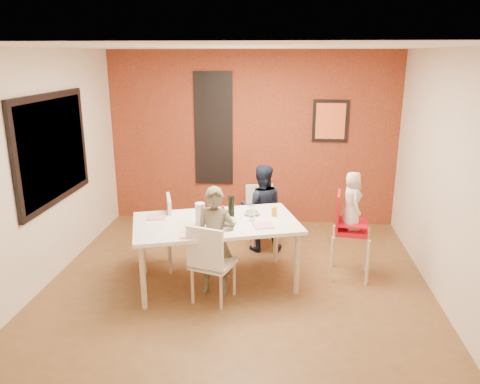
# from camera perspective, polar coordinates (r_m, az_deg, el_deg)

# --- Properties ---
(ground) EXTENTS (4.50, 4.50, 0.00)m
(ground) POSITION_cam_1_polar(r_m,az_deg,el_deg) (5.68, -0.29, -11.08)
(ground) COLOR brown
(ground) RESTS_ON ground
(ceiling) EXTENTS (4.50, 4.50, 0.02)m
(ceiling) POSITION_cam_1_polar(r_m,az_deg,el_deg) (5.04, -0.34, 17.30)
(ceiling) COLOR white
(ceiling) RESTS_ON wall_back
(wall_back) EXTENTS (4.50, 0.02, 2.70)m
(wall_back) POSITION_cam_1_polar(r_m,az_deg,el_deg) (7.39, 1.45, 6.51)
(wall_back) COLOR beige
(wall_back) RESTS_ON ground
(wall_front) EXTENTS (4.50, 0.02, 2.70)m
(wall_front) POSITION_cam_1_polar(r_m,az_deg,el_deg) (3.08, -4.56, -8.04)
(wall_front) COLOR beige
(wall_front) RESTS_ON ground
(wall_left) EXTENTS (0.02, 4.50, 2.70)m
(wall_left) POSITION_cam_1_polar(r_m,az_deg,el_deg) (5.86, -22.79, 2.58)
(wall_left) COLOR beige
(wall_left) RESTS_ON ground
(wall_right) EXTENTS (0.02, 4.50, 2.70)m
(wall_right) POSITION_cam_1_polar(r_m,az_deg,el_deg) (5.46, 23.91, 1.50)
(wall_right) COLOR beige
(wall_right) RESTS_ON ground
(brick_accent_wall) EXTENTS (4.50, 0.02, 2.70)m
(brick_accent_wall) POSITION_cam_1_polar(r_m,az_deg,el_deg) (7.37, 1.44, 6.48)
(brick_accent_wall) COLOR maroon
(brick_accent_wall) RESTS_ON ground
(picture_window_frame) EXTENTS (0.05, 1.70, 1.30)m
(picture_window_frame) POSITION_cam_1_polar(r_m,az_deg,el_deg) (5.98, -21.87, 4.90)
(picture_window_frame) COLOR black
(picture_window_frame) RESTS_ON wall_left
(picture_window_pane) EXTENTS (0.02, 1.55, 1.15)m
(picture_window_pane) POSITION_cam_1_polar(r_m,az_deg,el_deg) (5.97, -21.74, 4.91)
(picture_window_pane) COLOR black
(picture_window_pane) RESTS_ON wall_left
(glassblock_strip) EXTENTS (0.55, 0.03, 1.70)m
(glassblock_strip) POSITION_cam_1_polar(r_m,az_deg,el_deg) (7.40, -3.24, 7.67)
(glassblock_strip) COLOR silver
(glassblock_strip) RESTS_ON wall_back
(glassblock_surround) EXTENTS (0.60, 0.03, 1.76)m
(glassblock_surround) POSITION_cam_1_polar(r_m,az_deg,el_deg) (7.39, -3.25, 7.67)
(glassblock_surround) COLOR black
(glassblock_surround) RESTS_ON wall_back
(art_print_frame) EXTENTS (0.54, 0.03, 0.64)m
(art_print_frame) POSITION_cam_1_polar(r_m,az_deg,el_deg) (7.32, 10.96, 8.50)
(art_print_frame) COLOR black
(art_print_frame) RESTS_ON wall_back
(art_print_canvas) EXTENTS (0.44, 0.01, 0.54)m
(art_print_canvas) POSITION_cam_1_polar(r_m,az_deg,el_deg) (7.31, 10.97, 8.48)
(art_print_canvas) COLOR orange
(art_print_canvas) RESTS_ON wall_back
(dining_table) EXTENTS (2.09, 1.54, 0.78)m
(dining_table) POSITION_cam_1_polar(r_m,az_deg,el_deg) (5.42, -2.95, -4.28)
(dining_table) COLOR white
(dining_table) RESTS_ON ground
(chair_near) EXTENTS (0.53, 0.53, 0.91)m
(chair_near) POSITION_cam_1_polar(r_m,az_deg,el_deg) (5.07, -3.70, -8.25)
(chair_near) COLOR silver
(chair_near) RESTS_ON ground
(chair_far) EXTENTS (0.49, 0.49, 0.85)m
(chair_far) POSITION_cam_1_polar(r_m,az_deg,el_deg) (6.66, 2.55, -2.40)
(chair_far) COLOR silver
(chair_far) RESTS_ON ground
(chair_left) EXTENTS (0.55, 0.55, 0.95)m
(chair_left) POSITION_cam_1_polar(r_m,az_deg,el_deg) (5.92, -9.63, -4.53)
(chair_left) COLOR beige
(chair_left) RESTS_ON ground
(high_chair) EXTENTS (0.50, 0.50, 1.06)m
(high_chair) POSITION_cam_1_polar(r_m,az_deg,el_deg) (5.77, 12.97, -4.19)
(high_chair) COLOR red
(high_chair) RESTS_ON ground
(child_near) EXTENTS (0.48, 0.34, 1.25)m
(child_near) POSITION_cam_1_polar(r_m,az_deg,el_deg) (5.24, -3.05, -6.04)
(child_near) COLOR brown
(child_near) RESTS_ON ground
(child_far) EXTENTS (0.63, 0.51, 1.21)m
(child_far) POSITION_cam_1_polar(r_m,az_deg,el_deg) (6.40, 2.65, -1.96)
(child_far) COLOR black
(child_far) RESTS_ON ground
(toddler) EXTENTS (0.28, 0.38, 0.70)m
(toddler) POSITION_cam_1_polar(r_m,az_deg,el_deg) (5.66, 13.49, -1.03)
(toddler) COLOR beige
(toddler) RESTS_ON high_chair
(plate_near_left) EXTENTS (0.26, 0.26, 0.01)m
(plate_near_left) POSITION_cam_1_polar(r_m,az_deg,el_deg) (5.03, -6.03, -5.15)
(plate_near_left) COLOR white
(plate_near_left) RESTS_ON dining_table
(plate_far_mid) EXTENTS (0.26, 0.26, 0.01)m
(plate_far_mid) POSITION_cam_1_polar(r_m,az_deg,el_deg) (5.69, -2.34, -2.46)
(plate_far_mid) COLOR white
(plate_far_mid) RESTS_ON dining_table
(plate_near_right) EXTENTS (0.27, 0.27, 0.01)m
(plate_near_right) POSITION_cam_1_polar(r_m,az_deg,el_deg) (5.26, 2.87, -4.07)
(plate_near_right) COLOR white
(plate_near_right) RESTS_ON dining_table
(plate_far_left) EXTENTS (0.25, 0.25, 0.01)m
(plate_far_left) POSITION_cam_1_polar(r_m,az_deg,el_deg) (5.60, -10.12, -3.03)
(plate_far_left) COLOR silver
(plate_far_left) RESTS_ON dining_table
(salad_bowl_a) EXTENTS (0.27, 0.27, 0.05)m
(salad_bowl_a) POSITION_cam_1_polar(r_m,az_deg,el_deg) (5.31, -1.64, -3.62)
(salad_bowl_a) COLOR white
(salad_bowl_a) RESTS_ON dining_table
(salad_bowl_b) EXTENTS (0.21, 0.21, 0.05)m
(salad_bowl_b) POSITION_cam_1_polar(r_m,az_deg,el_deg) (5.61, 1.46, -2.54)
(salad_bowl_b) COLOR white
(salad_bowl_b) RESTS_ON dining_table
(wine_bottle) EXTENTS (0.08, 0.08, 0.29)m
(wine_bottle) POSITION_cam_1_polar(r_m,az_deg,el_deg) (5.40, -1.08, -1.95)
(wine_bottle) COLOR black
(wine_bottle) RESTS_ON dining_table
(wine_glass_a) EXTENTS (0.07, 0.07, 0.19)m
(wine_glass_a) POSITION_cam_1_polar(r_m,az_deg,el_deg) (5.19, -2.72, -3.33)
(wine_glass_a) COLOR silver
(wine_glass_a) RESTS_ON dining_table
(wine_glass_b) EXTENTS (0.07, 0.07, 0.19)m
(wine_glass_b) POSITION_cam_1_polar(r_m,az_deg,el_deg) (5.39, 1.45, -2.53)
(wine_glass_b) COLOR white
(wine_glass_b) RESTS_ON dining_table
(paper_towel_roll) EXTENTS (0.11, 0.11, 0.25)m
(paper_towel_roll) POSITION_cam_1_polar(r_m,az_deg,el_deg) (5.27, -4.88, -2.68)
(paper_towel_roll) COLOR silver
(paper_towel_roll) RESTS_ON dining_table
(condiment_red) EXTENTS (0.04, 0.04, 0.14)m
(condiment_red) POSITION_cam_1_polar(r_m,az_deg,el_deg) (5.34, -1.81, -3.00)
(condiment_red) COLOR red
(condiment_red) RESTS_ON dining_table
(condiment_green) EXTENTS (0.04, 0.04, 0.15)m
(condiment_green) POSITION_cam_1_polar(r_m,az_deg,el_deg) (5.48, -0.90, -2.42)
(condiment_green) COLOR #377226
(condiment_green) RESTS_ON dining_table
(condiment_brown) EXTENTS (0.04, 0.04, 0.16)m
(condiment_brown) POSITION_cam_1_polar(r_m,az_deg,el_deg) (5.44, -2.13, -2.54)
(condiment_brown) COLOR brown
(condiment_brown) RESTS_ON dining_table
(sippy_cup) EXTENTS (0.06, 0.06, 0.11)m
(sippy_cup) POSITION_cam_1_polar(r_m,az_deg,el_deg) (5.56, 4.18, -2.41)
(sippy_cup) COLOR orange
(sippy_cup) RESTS_ON dining_table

